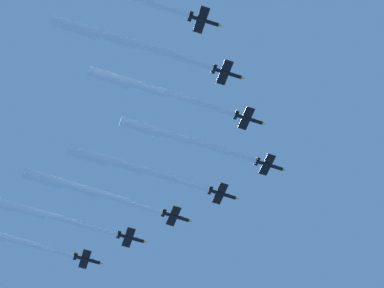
{
  "coord_description": "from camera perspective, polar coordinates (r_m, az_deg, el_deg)",
  "views": [
    {
      "loc": [
        -87.9,
        24.76,
        -14.94
      ],
      "look_at": [
        0.0,
        0.0,
        205.19
      ],
      "focal_mm": 73.76,
      "sensor_mm": 36.0,
      "label": 1
    }
  ],
  "objects": [
    {
      "name": "jet_port_outer",
      "position": [
        254.24,
        -11.95,
        -4.71
      ],
      "size": [
        8.28,
        58.31,
        4.22
      ],
      "color": "black"
    },
    {
      "name": "jet_port_mid",
      "position": [
        246.4,
        -8.28,
        -3.16
      ],
      "size": [
        8.27,
        54.61,
        4.3
      ],
      "color": "black"
    },
    {
      "name": "jet_starboard_mid",
      "position": [
        227.51,
        -5.65,
        7.59
      ],
      "size": [
        8.27,
        57.71,
        4.26
      ],
      "color": "black"
    },
    {
      "name": "jet_lead",
      "position": [
        239.11,
        -1.38,
        0.55
      ],
      "size": [
        8.24,
        53.35,
        4.32
      ],
      "color": "black"
    },
    {
      "name": "jet_port_inner",
      "position": [
        240.32,
        -5.06,
        -1.5
      ],
      "size": [
        8.31,
        54.9,
        4.23
      ],
      "color": "black"
    },
    {
      "name": "jet_starboard_inner",
      "position": [
        234.0,
        -3.41,
        4.08
      ],
      "size": [
        8.23,
        55.35,
        4.32
      ],
      "color": "black"
    }
  ]
}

